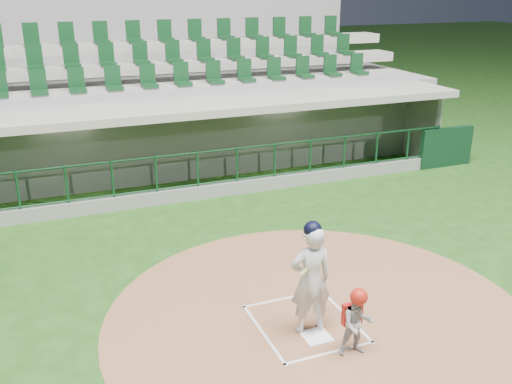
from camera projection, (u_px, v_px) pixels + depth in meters
The scene contains 8 objects.
ground at pixel (297, 315), 9.66m from camera, with size 120.00×120.00×0.00m, color #1C4413.
dirt_circle at pixel (319, 317), 9.59m from camera, with size 7.20×7.20×0.01m, color brown.
home_plate at pixel (316, 336), 9.04m from camera, with size 0.43×0.43×0.02m, color white.
batter_box_chalk at pixel (305, 324), 9.39m from camera, with size 1.55×1.80×0.01m.
dugout_structure at pixel (183, 145), 16.18m from camera, with size 16.40×3.70×3.00m.
seating_deck at pixel (155, 108), 18.68m from camera, with size 17.00×6.72×5.15m.
batter at pixel (311, 278), 8.88m from camera, with size 0.89×0.89×1.92m.
catcher at pixel (357, 321), 8.47m from camera, with size 0.56×0.48×1.11m.
Camera 1 is at (-3.73, -7.49, 5.30)m, focal length 40.00 mm.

